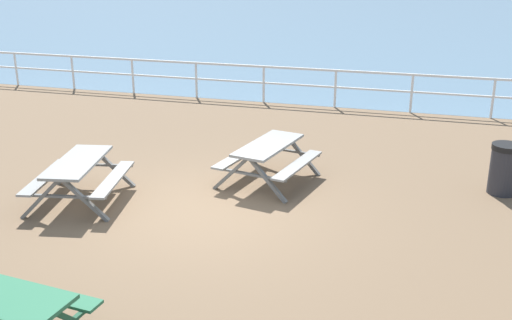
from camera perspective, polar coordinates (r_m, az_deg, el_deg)
The scene contains 5 objects.
ground_plane at distance 10.81m, azimuth -4.86°, elevation -5.16°, with size 30.00×24.00×0.20m, color brown.
seaward_railing at distance 17.66m, azimuth 4.02°, elevation 7.52°, with size 23.07×0.07×1.08m.
picnic_table_near_right at distance 11.79m, azimuth 1.15°, elevation 0.62°, with size 1.84×2.07×0.80m.
picnic_table_mid_centre at distance 11.33m, azimuth -16.14°, elevation -0.97°, with size 1.83×2.05×0.80m.
litter_bin at distance 12.17m, azimuth 22.03°, elevation -0.76°, with size 0.55×0.55×0.95m.
Camera 1 is at (3.58, -9.16, 4.38)m, focal length 43.13 mm.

